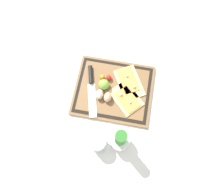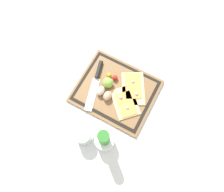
% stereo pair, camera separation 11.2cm
% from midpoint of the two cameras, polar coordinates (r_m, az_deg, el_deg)
% --- Properties ---
extents(ground_plane, '(6.00, 6.00, 0.00)m').
position_cam_midpoint_polar(ground_plane, '(1.16, -2.34, 1.02)').
color(ground_plane, silver).
extents(cutting_board, '(0.41, 0.34, 0.02)m').
position_cam_midpoint_polar(cutting_board, '(1.15, -2.36, 1.16)').
color(cutting_board, brown).
rests_on(cutting_board, ground_plane).
extents(pizza_slice_near, '(0.19, 0.22, 0.02)m').
position_cam_midpoint_polar(pizza_slice_near, '(1.15, 1.77, 3.20)').
color(pizza_slice_near, '#DBBC7F').
rests_on(pizza_slice_near, cutting_board).
extents(pizza_slice_far, '(0.20, 0.20, 0.02)m').
position_cam_midpoint_polar(pizza_slice_far, '(1.12, 0.97, -1.05)').
color(pizza_slice_far, '#DBBC7F').
rests_on(pizza_slice_far, cutting_board).
extents(knife, '(0.10, 0.28, 0.02)m').
position_cam_midpoint_polar(knife, '(1.16, -8.20, 3.13)').
color(knife, silver).
rests_on(knife, cutting_board).
extents(egg_brown, '(0.04, 0.05, 0.04)m').
position_cam_midpoint_polar(egg_brown, '(1.11, -4.01, -0.73)').
color(egg_brown, tan).
rests_on(egg_brown, cutting_board).
extents(egg_pink, '(0.04, 0.05, 0.04)m').
position_cam_midpoint_polar(egg_pink, '(1.12, -6.11, -0.01)').
color(egg_pink, beige).
rests_on(egg_pink, cutting_board).
extents(lime, '(0.06, 0.06, 0.06)m').
position_cam_midpoint_polar(lime, '(1.13, -4.94, 2.60)').
color(lime, '#7FB742').
rests_on(lime, cutting_board).
extents(cherry_tomato_red, '(0.03, 0.03, 0.03)m').
position_cam_midpoint_polar(cherry_tomato_red, '(1.16, -3.58, 4.40)').
color(cherry_tomato_red, red).
rests_on(cherry_tomato_red, cutting_board).
extents(cherry_tomato_yellow, '(0.03, 0.03, 0.03)m').
position_cam_midpoint_polar(cherry_tomato_yellow, '(1.16, -5.32, 4.58)').
color(cherry_tomato_yellow, gold).
rests_on(cherry_tomato_yellow, cutting_board).
extents(herb_pot, '(0.09, 0.09, 0.21)m').
position_cam_midpoint_polar(herb_pot, '(1.03, -0.99, -11.92)').
color(herb_pot, white).
rests_on(herb_pot, ground_plane).
extents(sauce_jar, '(0.08, 0.08, 0.09)m').
position_cam_midpoint_polar(sauce_jar, '(1.07, -6.66, -12.54)').
color(sauce_jar, silver).
rests_on(sauce_jar, ground_plane).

